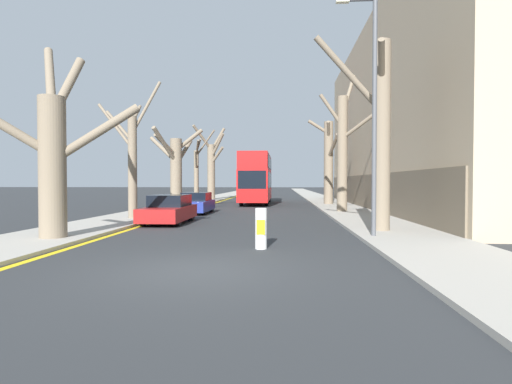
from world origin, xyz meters
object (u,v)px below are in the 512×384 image
(street_tree_left_0, at_px, (54,154))
(lamp_post, at_px, (372,104))
(traffic_bollard, at_px, (261,228))
(street_tree_left_2, at_px, (175,167))
(parked_car_0, at_px, (169,210))
(street_tree_right_2, at_px, (328,161))
(street_tree_left_3, at_px, (197,172))
(parked_car_1, at_px, (196,203))
(street_tree_right_1, at_px, (343,148))
(street_tree_left_1, at_px, (132,158))
(double_decker_bus, at_px, (256,176))
(street_tree_right_0, at_px, (380,129))
(street_tree_left_4, at_px, (212,167))

(street_tree_left_0, xyz_separation_m, lamp_post, (10.69, 1.05, 1.72))
(traffic_bollard, bearing_deg, street_tree_left_2, 113.25)
(parked_car_0, bearing_deg, street_tree_right_2, 59.00)
(street_tree_right_2, bearing_deg, traffic_bollard, -101.34)
(street_tree_left_0, distance_m, street_tree_left_3, 22.00)
(street_tree_left_3, relative_size, parked_car_1, 1.59)
(street_tree_left_0, xyz_separation_m, street_tree_right_1, (11.48, 12.78, 1.23))
(traffic_bollard, bearing_deg, street_tree_right_2, 78.66)
(street_tree_right_2, bearing_deg, parked_car_1, -134.28)
(lamp_post, bearing_deg, street_tree_left_1, 150.28)
(street_tree_left_3, distance_m, lamp_post, 23.55)
(lamp_post, bearing_deg, street_tree_left_2, 127.33)
(street_tree_left_3, height_order, double_decker_bus, street_tree_left_3)
(street_tree_left_3, bearing_deg, double_decker_bus, 14.68)
(street_tree_right_0, xyz_separation_m, double_decker_bus, (-6.07, 20.66, -1.48))
(double_decker_bus, relative_size, lamp_post, 1.29)
(double_decker_bus, bearing_deg, parked_car_1, -104.87)
(street_tree_left_3, xyz_separation_m, street_tree_right_2, (11.46, -0.61, 0.93))
(street_tree_right_0, height_order, traffic_bollard, street_tree_right_0)
(parked_car_0, bearing_deg, lamp_post, -29.64)
(parked_car_0, bearing_deg, street_tree_left_0, -110.73)
(street_tree_right_2, xyz_separation_m, parked_car_1, (-9.33, -9.57, -3.16))
(street_tree_left_1, xyz_separation_m, street_tree_right_2, (11.66, 14.19, 0.59))
(double_decker_bus, height_order, parked_car_0, double_decker_bus)
(street_tree_left_2, xyz_separation_m, street_tree_left_3, (0.06, 6.98, -0.17))
(parked_car_1, bearing_deg, street_tree_right_2, 45.72)
(street_tree_left_2, bearing_deg, street_tree_right_0, -47.42)
(street_tree_left_1, relative_size, lamp_post, 0.88)
(street_tree_left_0, relative_size, street_tree_right_2, 0.97)
(street_tree_left_0, xyz_separation_m, street_tree_left_4, (0.00, 29.82, 0.70))
(street_tree_left_2, height_order, lamp_post, lamp_post)
(traffic_bollard, bearing_deg, street_tree_left_1, 130.15)
(street_tree_left_3, xyz_separation_m, street_tree_right_1, (11.39, -9.22, 1.27))
(street_tree_left_3, bearing_deg, street_tree_left_1, -90.76)
(street_tree_left_2, xyz_separation_m, parked_car_0, (2.19, -9.16, -2.39))
(street_tree_right_1, relative_size, lamp_post, 1.09)
(street_tree_right_0, relative_size, traffic_bollard, 6.43)
(parked_car_1, xyz_separation_m, lamp_post, (8.47, -10.78, 4.00))
(street_tree_right_0, xyz_separation_m, street_tree_right_1, (0.12, 10.08, 0.16))
(street_tree_left_1, bearing_deg, street_tree_right_2, 50.59)
(street_tree_left_0, height_order, street_tree_right_0, street_tree_right_0)
(street_tree_left_4, xyz_separation_m, parked_car_0, (2.22, -23.95, -2.96))
(street_tree_right_1, height_order, parked_car_0, street_tree_right_1)
(street_tree_left_2, bearing_deg, street_tree_right_2, 28.96)
(street_tree_right_2, relative_size, traffic_bollard, 6.11)
(street_tree_right_0, bearing_deg, street_tree_right_1, 89.32)
(street_tree_left_3, xyz_separation_m, parked_car_0, (2.13, -16.14, -2.22))
(street_tree_right_1, xyz_separation_m, parked_car_0, (-9.26, -6.92, -3.50))
(street_tree_left_0, relative_size, street_tree_left_3, 1.10)
(street_tree_right_0, xyz_separation_m, street_tree_right_2, (0.19, 18.70, -0.19))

